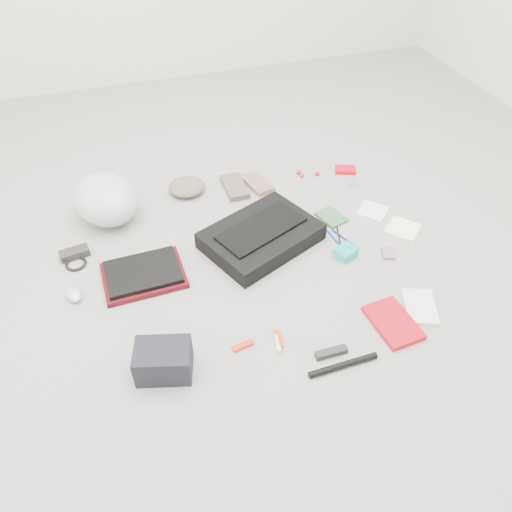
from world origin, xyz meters
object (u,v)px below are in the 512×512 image
object	(u,v)px
messenger_bag	(261,236)
book_red	(393,323)
accordion_wallet	(346,253)
camera_bag	(164,361)
bike_helmet	(106,199)
laptop	(143,272)

from	to	relation	value
messenger_bag	book_red	size ratio (longest dim) A/B	2.19
accordion_wallet	camera_bag	bearing A→B (deg)	-179.74
bike_helmet	accordion_wallet	bearing A→B (deg)	-50.33
messenger_bag	camera_bag	size ratio (longest dim) A/B	2.53
laptop	book_red	bearing A→B (deg)	-34.07
messenger_bag	laptop	size ratio (longest dim) A/B	1.61
messenger_bag	book_red	world-z (taller)	messenger_bag
laptop	book_red	distance (m)	1.02
messenger_bag	accordion_wallet	distance (m)	0.38
bike_helmet	laptop	bearing A→B (deg)	-96.63
messenger_bag	laptop	xyz separation A→B (m)	(-0.53, -0.06, -0.01)
messenger_bag	camera_bag	bearing A→B (deg)	-157.86
laptop	book_red	size ratio (longest dim) A/B	1.36
book_red	accordion_wallet	world-z (taller)	accordion_wallet
bike_helmet	camera_bag	size ratio (longest dim) A/B	1.85
laptop	camera_bag	size ratio (longest dim) A/B	1.57
book_red	accordion_wallet	size ratio (longest dim) A/B	2.49
bike_helmet	accordion_wallet	xyz separation A→B (m)	(0.95, -0.60, -0.08)
laptop	bike_helmet	size ratio (longest dim) A/B	0.85
laptop	book_red	xyz separation A→B (m)	(0.86, -0.54, -0.02)
messenger_bag	camera_bag	distance (m)	0.76
bike_helmet	book_red	xyz separation A→B (m)	(0.96, -1.00, -0.09)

